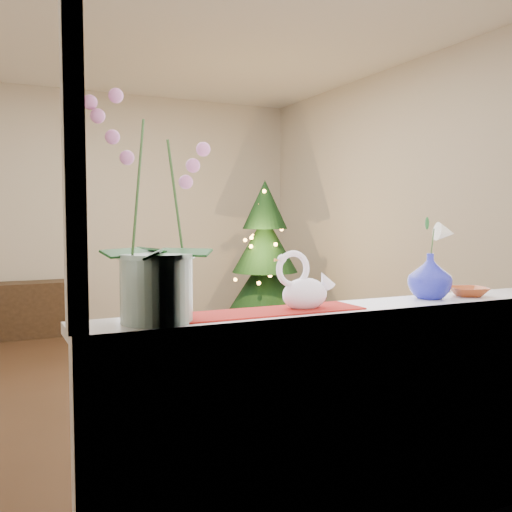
{
  "coord_description": "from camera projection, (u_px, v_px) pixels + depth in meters",
  "views": [
    {
      "loc": [
        -1.32,
        -4.2,
        1.26
      ],
      "look_at": [
        0.02,
        -1.4,
        1.06
      ],
      "focal_mm": 40.0,
      "sensor_mm": 36.0,
      "label": 1
    }
  ],
  "objects": [
    {
      "name": "ground",
      "position": [
        176.0,
        380.0,
        4.44
      ],
      "size": [
        5.0,
        5.0,
        0.0
      ],
      "primitive_type": "plane",
      "color": "#3A2517",
      "rests_on": "ground"
    },
    {
      "name": "wall_back",
      "position": [
        109.0,
        210.0,
        6.6
      ],
      "size": [
        4.5,
        0.1,
        2.7
      ],
      "primitive_type": "cube",
      "color": "beige",
      "rests_on": "ground"
    },
    {
      "name": "wall_front",
      "position": [
        380.0,
        195.0,
        2.1
      ],
      "size": [
        4.5,
        0.1,
        2.7
      ],
      "primitive_type": "cube",
      "color": "beige",
      "rests_on": "ground"
    },
    {
      "name": "wall_right",
      "position": [
        406.0,
        209.0,
        5.32
      ],
      "size": [
        0.1,
        5.0,
        2.7
      ],
      "primitive_type": "cube",
      "color": "beige",
      "rests_on": "ground"
    },
    {
      "name": "ceiling",
      "position": [
        173.0,
        26.0,
        4.26
      ],
      "size": [
        5.0,
        5.0,
        0.0
      ],
      "primitive_type": "plane",
      "color": "white",
      "rests_on": "wall_back"
    },
    {
      "name": "window_apron",
      "position": [
        370.0,
        432.0,
        2.2
      ],
      "size": [
        2.2,
        0.08,
        0.88
      ],
      "primitive_type": "cube",
      "color": "white",
      "rests_on": "ground"
    },
    {
      "name": "windowsill",
      "position": [
        357.0,
        310.0,
        2.25
      ],
      "size": [
        2.2,
        0.26,
        0.04
      ],
      "primitive_type": "cube",
      "color": "white",
      "rests_on": "window_apron"
    },
    {
      "name": "window_frame",
      "position": [
        376.0,
        100.0,
        2.1
      ],
      "size": [
        2.22,
        0.06,
        1.6
      ],
      "primitive_type": null,
      "color": "white",
      "rests_on": "windowsill"
    },
    {
      "name": "runner",
      "position": [
        272.0,
        311.0,
        2.08
      ],
      "size": [
        0.7,
        0.2,
        0.01
      ],
      "primitive_type": "cube",
      "color": "maroon",
      "rests_on": "windowsill"
    },
    {
      "name": "orchid_pot",
      "position": [
        156.0,
        208.0,
        1.86
      ],
      "size": [
        0.3,
        0.3,
        0.75
      ],
      "primitive_type": null,
      "rotation": [
        0.0,
        0.0,
        -0.18
      ],
      "color": "white",
      "rests_on": "windowsill"
    },
    {
      "name": "swan",
      "position": [
        305.0,
        282.0,
        2.14
      ],
      "size": [
        0.27,
        0.18,
        0.21
      ],
      "primitive_type": null,
      "rotation": [
        0.0,
        0.0,
        0.3
      ],
      "color": "white",
      "rests_on": "windowsill"
    },
    {
      "name": "blue_vase",
      "position": [
        430.0,
        273.0,
        2.42
      ],
      "size": [
        0.23,
        0.23,
        0.22
      ],
      "primitive_type": "imported",
      "rotation": [
        0.0,
        0.0,
        -0.1
      ],
      "color": "navy",
      "rests_on": "windowsill"
    },
    {
      "name": "lily",
      "position": [
        431.0,
        227.0,
        2.41
      ],
      "size": [
        0.12,
        0.07,
        0.17
      ],
      "primitive_type": null,
      "color": "beige",
      "rests_on": "blue_vase"
    },
    {
      "name": "paperweight",
      "position": [
        437.0,
        292.0,
        2.4
      ],
      "size": [
        0.07,
        0.07,
        0.06
      ],
      "primitive_type": "sphere",
      "rotation": [
        0.0,
        0.0,
        -0.14
      ],
      "color": "silver",
      "rests_on": "windowsill"
    },
    {
      "name": "amber_dish",
      "position": [
        468.0,
        292.0,
        2.5
      ],
      "size": [
        0.18,
        0.18,
        0.04
      ],
      "primitive_type": "imported",
      "rotation": [
        0.0,
        0.0,
        -0.36
      ],
      "color": "#9B401B",
      "rests_on": "windowsill"
    },
    {
      "name": "xmas_tree",
      "position": [
        265.0,
        260.0,
        5.96
      ],
      "size": [
        1.08,
        1.08,
        1.66
      ],
      "primitive_type": null,
      "rotation": [
        0.0,
        0.0,
        -0.22
      ],
      "color": "black",
      "rests_on": "ground"
    },
    {
      "name": "side_table",
      "position": [
        30.0,
        309.0,
        6.06
      ],
      "size": [
        0.78,
        0.39,
        0.58
      ],
      "primitive_type": "cube",
      "rotation": [
        0.0,
        0.0,
        0.01
      ],
      "color": "black",
      "rests_on": "ground"
    }
  ]
}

